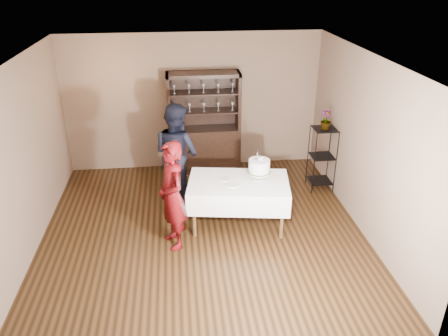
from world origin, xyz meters
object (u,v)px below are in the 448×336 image
(cake_table, at_px, (238,192))
(woman, at_px, (172,196))
(plant_etagere, at_px, (322,156))
(man, at_px, (177,153))
(potted_plant, at_px, (326,120))
(china_hutch, at_px, (204,139))
(cake, at_px, (259,167))

(cake_table, distance_m, woman, 1.14)
(cake_table, bearing_deg, plant_etagere, 32.17)
(plant_etagere, distance_m, man, 2.66)
(man, distance_m, potted_plant, 2.68)
(plant_etagere, bearing_deg, man, -177.47)
(woman, bearing_deg, cake_table, 93.82)
(potted_plant, bearing_deg, cake_table, -148.48)
(cake_table, bearing_deg, man, 134.68)
(china_hutch, bearing_deg, cake, -71.10)
(plant_etagere, bearing_deg, woman, -151.11)
(china_hutch, distance_m, woman, 2.64)
(china_hutch, relative_size, potted_plant, 5.81)
(plant_etagere, relative_size, potted_plant, 3.48)
(woman, distance_m, cake, 1.45)
(plant_etagere, bearing_deg, potted_plant, -105.59)
(cake_table, bearing_deg, china_hutch, 100.16)
(plant_etagere, distance_m, cake, 1.74)
(potted_plant, bearing_deg, cake, -144.20)
(china_hutch, height_order, cake_table, china_hutch)
(man, relative_size, potted_plant, 5.18)
(china_hutch, xyz_separation_m, cake_table, (0.38, -2.12, -0.07))
(china_hutch, bearing_deg, woman, -104.25)
(china_hutch, height_order, man, china_hutch)
(woman, relative_size, cake, 3.24)
(china_hutch, height_order, potted_plant, china_hutch)
(china_hutch, xyz_separation_m, woman, (-0.65, -2.56, 0.17))
(china_hutch, xyz_separation_m, man, (-0.56, -1.17, 0.23))
(cake, distance_m, potted_plant, 1.72)
(china_hutch, relative_size, cake_table, 1.19)
(woman, bearing_deg, cake, 90.71)
(plant_etagere, relative_size, woman, 0.72)
(woman, relative_size, man, 0.93)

